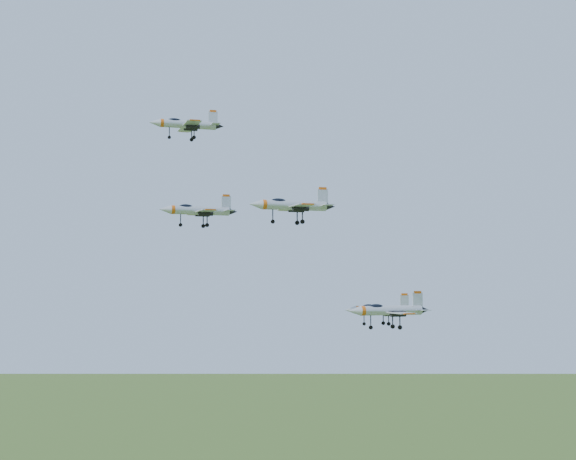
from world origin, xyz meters
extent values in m
cylinder|color=#B1B6BE|center=(-13.46, 16.41, 142.45)|extent=(9.41, 2.38, 1.35)
cone|color=#B1B6BE|center=(-19.01, 15.78, 142.45)|extent=(2.00, 1.55, 1.35)
cone|color=black|center=(-8.11, 17.01, 142.45)|extent=(1.57, 1.30, 1.14)
ellipsoid|color=black|center=(-15.72, 16.15, 142.95)|extent=(2.37, 1.22, 0.85)
cube|color=#B1B6BE|center=(-12.93, 13.55, 142.19)|extent=(2.88, 4.79, 0.14)
cube|color=#B1B6BE|center=(-13.58, 19.31, 142.19)|extent=(2.88, 4.79, 0.14)
cube|color=#B1B6BE|center=(-9.24, 16.88, 143.84)|extent=(1.56, 0.30, 2.17)
cube|color=#D1570E|center=(-9.24, 16.88, 144.98)|extent=(1.15, 0.27, 0.36)
cylinder|color=#B1B6BE|center=(-12.53, 1.33, 126.72)|extent=(8.87, 2.85, 1.27)
cone|color=#B1B6BE|center=(-17.71, 0.37, 126.72)|extent=(1.96, 1.57, 1.27)
cone|color=black|center=(-7.54, 2.25, 126.72)|extent=(1.54, 1.31, 1.08)
ellipsoid|color=black|center=(-14.64, 0.93, 127.20)|extent=(2.28, 1.29, 0.81)
cube|color=#B1B6BE|center=(-11.84, -1.33, 126.48)|extent=(2.99, 4.63, 0.14)
cube|color=#B1B6BE|center=(-12.83, 4.05, 126.48)|extent=(2.99, 4.63, 0.14)
cube|color=#B1B6BE|center=(-8.59, 2.06, 128.04)|extent=(1.46, 0.38, 2.05)
cube|color=#D1570E|center=(-8.59, 2.06, 129.11)|extent=(1.08, 0.33, 0.34)
cylinder|color=#B1B6BE|center=(-1.82, -16.04, 126.07)|extent=(8.71, 2.31, 1.24)
cone|color=#B1B6BE|center=(-6.95, -16.68, 126.07)|extent=(1.86, 1.45, 1.24)
cone|color=black|center=(3.12, -15.42, 126.07)|extent=(1.46, 1.22, 1.06)
ellipsoid|color=black|center=(-3.91, -16.30, 126.54)|extent=(2.20, 1.15, 0.79)
cube|color=#B1B6BE|center=(-1.30, -18.68, 125.83)|extent=(2.71, 4.45, 0.13)
cube|color=#B1B6BE|center=(-1.96, -13.36, 125.83)|extent=(2.71, 4.45, 0.13)
cube|color=#B1B6BE|center=(2.08, -15.55, 127.36)|extent=(1.44, 0.29, 2.01)
cube|color=#D1570E|center=(2.08, -15.55, 128.42)|extent=(1.06, 0.26, 0.34)
cylinder|color=#B1B6BE|center=(16.40, 5.10, 111.83)|extent=(8.85, 2.12, 1.27)
cone|color=#B1B6BE|center=(11.16, 4.58, 111.83)|extent=(1.87, 1.43, 1.27)
cone|color=black|center=(21.44, 5.59, 111.83)|extent=(1.46, 1.20, 1.08)
ellipsoid|color=black|center=(14.26, 4.89, 112.30)|extent=(2.22, 1.12, 0.80)
cube|color=#B1B6BE|center=(16.86, 2.40, 111.58)|extent=(2.65, 4.49, 0.14)
cube|color=#B1B6BE|center=(16.32, 7.83, 111.58)|extent=(2.65, 4.49, 0.14)
cube|color=#B1B6BE|center=(20.37, 5.49, 113.14)|extent=(1.47, 0.26, 2.05)
cube|color=#D1570E|center=(20.37, 5.49, 114.21)|extent=(1.08, 0.24, 0.34)
cylinder|color=#B1B6BE|center=(12.88, -10.47, 112.29)|extent=(9.23, 2.58, 1.32)
cone|color=#B1B6BE|center=(7.46, -11.23, 112.29)|extent=(1.99, 1.56, 1.32)
cone|color=black|center=(18.11, -9.74, 112.29)|extent=(1.56, 1.31, 1.12)
ellipsoid|color=black|center=(10.67, -10.78, 112.79)|extent=(2.34, 1.25, 0.84)
cube|color=#B1B6BE|center=(13.48, -13.26, 112.04)|extent=(2.93, 4.75, 0.14)
cube|color=#B1B6BE|center=(12.69, -7.63, 112.04)|extent=(2.93, 4.75, 0.14)
cube|color=#B1B6BE|center=(17.00, -9.89, 113.66)|extent=(1.52, 0.33, 2.13)
cube|color=#D1570E|center=(17.00, -9.89, 114.78)|extent=(1.13, 0.30, 0.36)
camera|label=1|loc=(-21.82, -116.75, 116.43)|focal=50.00mm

